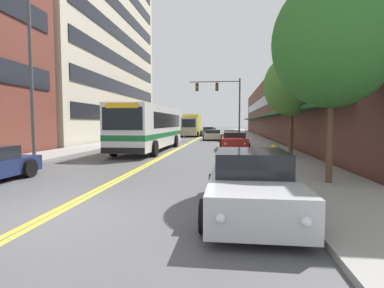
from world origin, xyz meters
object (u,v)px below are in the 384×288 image
(car_red_parked_right_far, at_px, (234,141))
(traffic_signal_mast, at_px, (223,97))
(car_black_parked_left_far, at_px, (157,135))
(car_dark_grey_parked_right_mid, at_px, (232,136))
(fire_hydrant, at_px, (274,155))
(street_tree_right_near, at_px, (333,42))
(car_silver_parked_right_foreground, at_px, (251,184))
(car_champagne_moving_second, at_px, (212,131))
(car_slate_blue_moving_third, at_px, (209,132))
(city_bus, at_px, (151,126))
(box_truck, at_px, (192,125))
(street_lamp_left_near, at_px, (35,50))
(street_tree_right_mid, at_px, (292,86))
(car_beige_moving_lead, at_px, (213,135))

(car_red_parked_right_far, bearing_deg, traffic_signal_mast, 95.35)
(car_black_parked_left_far, height_order, car_red_parked_right_far, car_black_parked_left_far)
(car_dark_grey_parked_right_mid, bearing_deg, traffic_signal_mast, 115.48)
(car_black_parked_left_far, distance_m, fire_hydrant, 23.11)
(street_tree_right_near, bearing_deg, car_silver_parked_right_foreground, -130.94)
(car_champagne_moving_second, relative_size, car_slate_blue_moving_third, 1.06)
(city_bus, height_order, car_silver_parked_right_foreground, city_bus)
(car_silver_parked_right_foreground, bearing_deg, car_red_parked_right_far, 90.15)
(box_truck, relative_size, street_tree_right_near, 1.01)
(car_red_parked_right_far, xyz_separation_m, street_lamp_left_near, (-9.47, -10.23, 4.78))
(car_dark_grey_parked_right_mid, bearing_deg, car_black_parked_left_far, 172.57)
(street_lamp_left_near, height_order, street_tree_right_mid, street_lamp_left_near)
(street_lamp_left_near, height_order, fire_hydrant, street_lamp_left_near)
(city_bus, relative_size, street_tree_right_near, 1.87)
(car_silver_parked_right_foreground, bearing_deg, fire_hydrant, 77.58)
(car_dark_grey_parked_right_mid, distance_m, street_tree_right_near, 23.77)
(city_bus, relative_size, car_silver_parked_right_foreground, 2.64)
(city_bus, xyz_separation_m, car_black_parked_left_far, (-2.59, 12.53, -1.16))
(city_bus, height_order, car_black_parked_left_far, city_bus)
(city_bus, relative_size, car_beige_moving_lead, 2.65)
(car_silver_parked_right_foreground, height_order, street_tree_right_mid, street_tree_right_mid)
(car_champagne_moving_second, height_order, fire_hydrant, car_champagne_moving_second)
(car_black_parked_left_far, distance_m, car_slate_blue_moving_third, 12.76)
(street_tree_right_mid, bearing_deg, street_lamp_left_near, -158.98)
(car_slate_blue_moving_third, distance_m, box_truck, 2.91)
(car_black_parked_left_far, relative_size, car_silver_parked_right_foreground, 1.04)
(fire_hydrant, bearing_deg, street_tree_right_near, -72.46)
(city_bus, bearing_deg, street_tree_right_near, -53.07)
(street_lamp_left_near, relative_size, street_tree_right_mid, 1.60)
(car_champagne_moving_second, bearing_deg, street_tree_right_near, -82.45)
(car_slate_blue_moving_third, height_order, street_tree_right_mid, street_tree_right_mid)
(car_silver_parked_right_foreground, relative_size, car_slate_blue_moving_third, 1.08)
(traffic_signal_mast, bearing_deg, car_dark_grey_parked_right_mid, -64.52)
(fire_hydrant, bearing_deg, car_beige_moving_lead, 99.71)
(box_truck, bearing_deg, car_red_parked_right_far, -74.40)
(box_truck, bearing_deg, city_bus, -90.53)
(street_tree_right_mid, bearing_deg, car_champagne_moving_second, 99.68)
(car_dark_grey_parked_right_mid, bearing_deg, car_slate_blue_moving_third, 104.86)
(city_bus, bearing_deg, car_beige_moving_lead, 74.32)
(car_red_parked_right_far, bearing_deg, street_lamp_left_near, -132.78)
(box_truck, bearing_deg, fire_hydrant, -76.44)
(city_bus, relative_size, box_truck, 1.85)
(city_bus, distance_m, car_red_parked_right_far, 6.52)
(car_beige_moving_lead, xyz_separation_m, street_tree_right_near, (4.98, -25.92, 3.98))
(car_silver_parked_right_foreground, xyz_separation_m, car_beige_moving_lead, (-2.30, 29.01, -0.06))
(city_bus, height_order, car_red_parked_right_far, city_bus)
(car_black_parked_left_far, xyz_separation_m, car_silver_parked_right_foreground, (8.83, -27.48, 0.00))
(car_champagne_moving_second, relative_size, street_lamp_left_near, 0.49)
(car_slate_blue_moving_third, bearing_deg, car_silver_parked_right_foreground, -84.85)
(city_bus, relative_size, street_tree_right_mid, 2.08)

